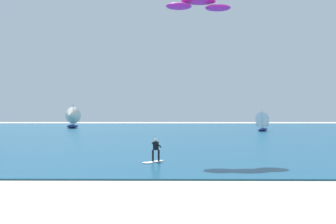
# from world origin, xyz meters

# --- Properties ---
(ground_plane) EXTENTS (220.00, 220.00, 0.00)m
(ground_plane) POSITION_xyz_m (0.00, 0.00, 0.00)
(ground_plane) COLOR beige
(ocean) EXTENTS (160.00, 90.00, 0.10)m
(ocean) POSITION_xyz_m (0.00, 51.73, 0.05)
(ocean) COLOR navy
(ocean) RESTS_ON ground
(kitesurfer) EXTENTS (1.66, 1.88, 1.67)m
(kitesurfer) POSITION_xyz_m (-1.35, 13.03, 0.70)
(kitesurfer) COLOR white
(kitesurfer) RESTS_ON ocean
(kite) EXTENTS (5.59, 2.47, 0.82)m
(kite) POSITION_xyz_m (2.12, 16.84, 12.48)
(kite) COLOR #B21999
(sailboat_trailing) EXTENTS (3.13, 2.79, 3.52)m
(sailboat_trailing) POSITION_xyz_m (22.28, 76.55, 1.71)
(sailboat_trailing) COLOR navy
(sailboat_trailing) RESTS_ON ocean
(sailboat_anchored_offshore) EXTENTS (3.99, 4.59, 5.20)m
(sailboat_anchored_offshore) POSITION_xyz_m (-21.59, 63.62, 2.48)
(sailboat_anchored_offshore) COLOR navy
(sailboat_anchored_offshore) RESTS_ON ocean
(sailboat_outermost) EXTENTS (3.45, 3.55, 3.97)m
(sailboat_outermost) POSITION_xyz_m (16.96, 53.08, 1.92)
(sailboat_outermost) COLOR navy
(sailboat_outermost) RESTS_ON ocean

